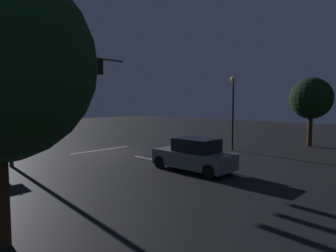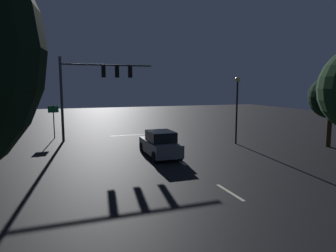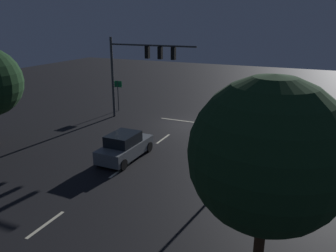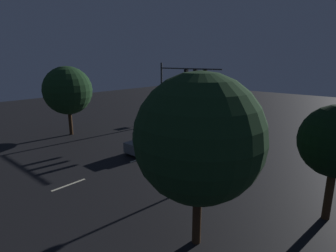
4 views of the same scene
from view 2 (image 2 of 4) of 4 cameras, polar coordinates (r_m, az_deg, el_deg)
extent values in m
plane|color=black|center=(28.27, -5.51, -1.94)|extent=(80.00, 80.00, 0.00)
cylinder|color=#383A3D|center=(26.76, -19.54, 4.75)|extent=(0.22, 0.22, 7.07)
cylinder|color=#383A3D|center=(27.11, -11.35, 11.28)|extent=(7.84, 0.14, 0.14)
cube|color=black|center=(27.02, -12.15, 10.06)|extent=(0.32, 0.36, 1.00)
sphere|color=black|center=(27.23, -12.22, 10.71)|extent=(0.20, 0.20, 0.20)
sphere|color=yellow|center=(27.21, -12.20, 10.04)|extent=(0.20, 0.20, 0.20)
sphere|color=black|center=(27.20, -12.19, 9.37)|extent=(0.20, 0.20, 0.20)
cube|color=black|center=(27.21, -9.66, 10.10)|extent=(0.32, 0.36, 1.00)
sphere|color=black|center=(27.41, -9.74, 10.75)|extent=(0.20, 0.20, 0.20)
sphere|color=yellow|center=(27.40, -9.73, 10.08)|extent=(0.20, 0.20, 0.20)
sphere|color=black|center=(27.38, -9.71, 9.41)|extent=(0.20, 0.20, 0.20)
cube|color=black|center=(27.45, -7.20, 10.12)|extent=(0.32, 0.36, 1.00)
sphere|color=black|center=(27.65, -7.30, 10.77)|extent=(0.20, 0.20, 0.20)
sphere|color=yellow|center=(27.63, -7.29, 10.11)|extent=(0.20, 0.20, 0.20)
sphere|color=black|center=(27.62, -7.28, 9.44)|extent=(0.20, 0.20, 0.20)
cube|color=beige|center=(24.47, -3.18, -3.38)|extent=(0.16, 2.20, 0.01)
cube|color=beige|center=(18.94, 2.09, -6.61)|extent=(0.16, 2.20, 0.01)
cube|color=beige|center=(13.80, 11.66, -12.21)|extent=(0.16, 2.20, 0.01)
cube|color=beige|center=(29.14, -5.96, -1.65)|extent=(5.00, 0.16, 0.01)
cube|color=slate|center=(20.17, -1.55, -3.94)|extent=(1.86, 4.33, 0.80)
cube|color=black|center=(19.85, -1.38, -1.95)|extent=(1.63, 2.12, 0.68)
cylinder|color=black|center=(21.52, -4.97, -4.00)|extent=(0.23, 0.68, 0.68)
cylinder|color=black|center=(21.98, -0.71, -3.73)|extent=(0.23, 0.68, 0.68)
cylinder|color=black|center=(18.50, -2.54, -5.88)|extent=(0.23, 0.68, 0.68)
cylinder|color=black|center=(19.03, 2.34, -5.50)|extent=(0.23, 0.68, 0.68)
sphere|color=#F9EFC6|center=(21.99, -4.83, -2.87)|extent=(0.20, 0.20, 0.20)
sphere|color=#F9EFC6|center=(22.34, -1.59, -2.68)|extent=(0.20, 0.20, 0.20)
cylinder|color=black|center=(24.76, 12.90, 2.40)|extent=(0.14, 0.14, 5.00)
sphere|color=#F9D88C|center=(24.67, 13.08, 8.62)|extent=(0.44, 0.44, 0.44)
cylinder|color=#383A3D|center=(28.80, -20.86, 0.75)|extent=(0.09, 0.09, 2.96)
cube|color=#0F6033|center=(28.69, -20.96, 2.99)|extent=(0.90, 0.13, 0.60)
cylinder|color=#382314|center=(26.18, 28.25, -0.67)|extent=(0.36, 0.36, 2.61)
sphere|color=black|center=(25.98, 28.59, 4.89)|extent=(3.29, 3.29, 3.29)
camera|label=1|loc=(11.10, -52.26, -0.94)|focal=32.21mm
camera|label=3|loc=(17.42, 65.71, 15.98)|focal=35.75mm
camera|label=4|loc=(21.75, 61.35, 10.87)|focal=28.80mm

